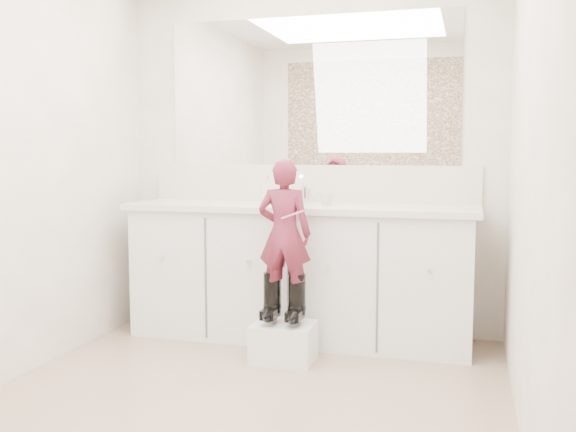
% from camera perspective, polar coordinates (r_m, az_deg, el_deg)
% --- Properties ---
extents(floor, '(3.00, 3.00, 0.00)m').
position_cam_1_polar(floor, '(3.23, -4.76, -16.66)').
color(floor, '#90735E').
rests_on(floor, ground).
extents(wall_back, '(2.60, 0.00, 2.60)m').
position_cam_1_polar(wall_back, '(4.43, 1.99, 5.33)').
color(wall_back, beige).
rests_on(wall_back, floor).
extents(wall_front, '(2.60, 0.00, 2.60)m').
position_cam_1_polar(wall_front, '(1.68, -23.54, 4.17)').
color(wall_front, beige).
rests_on(wall_front, floor).
extents(wall_right, '(0.00, 3.00, 3.00)m').
position_cam_1_polar(wall_right, '(2.81, 20.81, 4.72)').
color(wall_right, beige).
rests_on(wall_right, floor).
extents(vanity_cabinet, '(2.20, 0.55, 0.85)m').
position_cam_1_polar(vanity_cabinet, '(4.24, 1.06, -5.24)').
color(vanity_cabinet, silver).
rests_on(vanity_cabinet, floor).
extents(countertop, '(2.28, 0.58, 0.04)m').
position_cam_1_polar(countertop, '(4.16, 1.02, 0.75)').
color(countertop, beige).
rests_on(countertop, vanity_cabinet).
extents(backsplash, '(2.28, 0.03, 0.25)m').
position_cam_1_polar(backsplash, '(4.42, 1.94, 2.93)').
color(backsplash, beige).
rests_on(backsplash, countertop).
extents(mirror, '(2.00, 0.02, 1.00)m').
position_cam_1_polar(mirror, '(4.43, 1.97, 11.03)').
color(mirror, white).
rests_on(mirror, wall_back).
extents(faucet, '(0.08, 0.08, 0.10)m').
position_cam_1_polar(faucet, '(4.31, 1.58, 1.86)').
color(faucet, silver).
rests_on(faucet, countertop).
extents(cup, '(0.12, 0.12, 0.08)m').
position_cam_1_polar(cup, '(4.13, 3.46, 1.58)').
color(cup, beige).
rests_on(cup, countertop).
extents(soap_bottle, '(0.12, 0.12, 0.19)m').
position_cam_1_polar(soap_bottle, '(4.22, -1.83, 2.40)').
color(soap_bottle, beige).
rests_on(soap_bottle, countertop).
extents(step_stool, '(0.36, 0.30, 0.23)m').
position_cam_1_polar(step_stool, '(3.85, -0.37, -11.15)').
color(step_stool, silver).
rests_on(step_stool, floor).
extents(boot_left, '(0.11, 0.20, 0.30)m').
position_cam_1_polar(boot_left, '(3.81, -1.41, -7.24)').
color(boot_left, black).
rests_on(boot_left, step_stool).
extents(boot_right, '(0.11, 0.20, 0.30)m').
position_cam_1_polar(boot_right, '(3.77, 0.78, -7.38)').
color(boot_right, black).
rests_on(boot_right, step_stool).
extents(toddler, '(0.32, 0.21, 0.86)m').
position_cam_1_polar(toddler, '(3.72, -0.32, -1.56)').
color(toddler, '#A5334C').
rests_on(toddler, step_stool).
extents(toothbrush, '(0.14, 0.01, 0.06)m').
position_cam_1_polar(toothbrush, '(3.62, 0.42, 0.13)').
color(toothbrush, '#F7608E').
rests_on(toothbrush, toddler).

